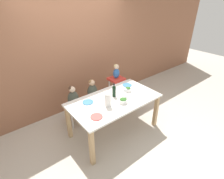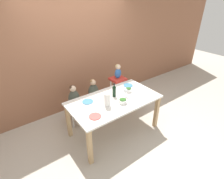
{
  "view_description": "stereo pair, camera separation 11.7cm",
  "coord_description": "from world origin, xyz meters",
  "px_view_note": "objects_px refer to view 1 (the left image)",
  "views": [
    {
      "loc": [
        -1.79,
        -2.16,
        2.53
      ],
      "look_at": [
        0.0,
        0.07,
        0.95
      ],
      "focal_mm": 28.0,
      "sensor_mm": 36.0,
      "label": 1
    },
    {
      "loc": [
        -1.7,
        -2.23,
        2.53
      ],
      "look_at": [
        0.0,
        0.07,
        0.95
      ],
      "focal_mm": 28.0,
      "sensor_mm": 36.0,
      "label": 2
    }
  ],
  "objects_px": {
    "paper_towel_roll": "(108,100)",
    "salad_bowl_large": "(123,101)",
    "person_child_center": "(92,90)",
    "salad_bowl_small": "(128,89)",
    "person_child_left": "(73,97)",
    "dinner_plate_back_left": "(88,102)",
    "wine_glass_near": "(126,91)",
    "dinner_plate_back_right": "(127,85)",
    "chair_far_center": "(93,101)",
    "dinner_plate_front_left": "(97,117)",
    "person_baby_right": "(116,71)",
    "wine_bottle": "(114,91)",
    "chair_right_highchair": "(116,84)",
    "chair_far_left": "(74,108)"
  },
  "relations": [
    {
      "from": "person_baby_right",
      "to": "dinner_plate_back_right",
      "type": "bearing_deg",
      "value": -100.32
    },
    {
      "from": "person_baby_right",
      "to": "salad_bowl_large",
      "type": "relative_size",
      "value": 2.25
    },
    {
      "from": "paper_towel_roll",
      "to": "chair_far_left",
      "type": "bearing_deg",
      "value": 108.03
    },
    {
      "from": "wine_glass_near",
      "to": "dinner_plate_front_left",
      "type": "height_order",
      "value": "wine_glass_near"
    },
    {
      "from": "person_baby_right",
      "to": "wine_glass_near",
      "type": "distance_m",
      "value": 0.9
    },
    {
      "from": "person_child_center",
      "to": "salad_bowl_small",
      "type": "height_order",
      "value": "person_child_center"
    },
    {
      "from": "paper_towel_roll",
      "to": "salad_bowl_large",
      "type": "height_order",
      "value": "paper_towel_roll"
    },
    {
      "from": "dinner_plate_back_left",
      "to": "wine_bottle",
      "type": "bearing_deg",
      "value": -14.43
    },
    {
      "from": "chair_far_center",
      "to": "chair_right_highchair",
      "type": "height_order",
      "value": "chair_right_highchair"
    },
    {
      "from": "paper_towel_roll",
      "to": "salad_bowl_small",
      "type": "height_order",
      "value": "paper_towel_roll"
    },
    {
      "from": "chair_right_highchair",
      "to": "wine_bottle",
      "type": "xyz_separation_m",
      "value": [
        -0.6,
        -0.65,
        0.31
      ]
    },
    {
      "from": "chair_far_left",
      "to": "person_baby_right",
      "type": "relative_size",
      "value": 1.28
    },
    {
      "from": "chair_far_left",
      "to": "person_baby_right",
      "type": "bearing_deg",
      "value": 0.05
    },
    {
      "from": "wine_bottle",
      "to": "person_child_center",
      "type": "bearing_deg",
      "value": 98.08
    },
    {
      "from": "chair_far_center",
      "to": "person_child_center",
      "type": "height_order",
      "value": "person_child_center"
    },
    {
      "from": "person_baby_right",
      "to": "wine_glass_near",
      "type": "bearing_deg",
      "value": -118.7
    },
    {
      "from": "chair_far_center",
      "to": "person_child_center",
      "type": "bearing_deg",
      "value": 90.0
    },
    {
      "from": "dinner_plate_back_left",
      "to": "dinner_plate_back_right",
      "type": "xyz_separation_m",
      "value": [
        1.03,
        0.04,
        0.0
      ]
    },
    {
      "from": "salad_bowl_large",
      "to": "dinner_plate_back_left",
      "type": "bearing_deg",
      "value": 140.06
    },
    {
      "from": "person_baby_right",
      "to": "wine_bottle",
      "type": "xyz_separation_m",
      "value": [
        -0.6,
        -0.65,
        -0.05
      ]
    },
    {
      "from": "chair_far_center",
      "to": "dinner_plate_front_left",
      "type": "relative_size",
      "value": 2.18
    },
    {
      "from": "chair_far_left",
      "to": "chair_far_center",
      "type": "bearing_deg",
      "value": 0.0
    },
    {
      "from": "salad_bowl_small",
      "to": "chair_right_highchair",
      "type": "bearing_deg",
      "value": 69.15
    },
    {
      "from": "salad_bowl_small",
      "to": "salad_bowl_large",
      "type": "bearing_deg",
      "value": -144.82
    },
    {
      "from": "dinner_plate_front_left",
      "to": "chair_far_center",
      "type": "bearing_deg",
      "value": 60.74
    },
    {
      "from": "person_child_left",
      "to": "person_baby_right",
      "type": "bearing_deg",
      "value": 0.02
    },
    {
      "from": "salad_bowl_large",
      "to": "chair_far_center",
      "type": "bearing_deg",
      "value": 94.58
    },
    {
      "from": "salad_bowl_large",
      "to": "salad_bowl_small",
      "type": "height_order",
      "value": "same"
    },
    {
      "from": "dinner_plate_back_right",
      "to": "dinner_plate_back_left",
      "type": "bearing_deg",
      "value": -177.65
    },
    {
      "from": "person_child_left",
      "to": "salad_bowl_large",
      "type": "relative_size",
      "value": 3.0
    },
    {
      "from": "chair_right_highchair",
      "to": "person_baby_right",
      "type": "distance_m",
      "value": 0.36
    },
    {
      "from": "person_baby_right",
      "to": "salad_bowl_small",
      "type": "bearing_deg",
      "value": -110.82
    },
    {
      "from": "paper_towel_roll",
      "to": "chair_right_highchair",
      "type": "bearing_deg",
      "value": 42.92
    },
    {
      "from": "wine_bottle",
      "to": "dinner_plate_front_left",
      "type": "distance_m",
      "value": 0.72
    },
    {
      "from": "person_child_left",
      "to": "wine_bottle",
      "type": "distance_m",
      "value": 0.88
    },
    {
      "from": "dinner_plate_front_left",
      "to": "dinner_plate_back_left",
      "type": "relative_size",
      "value": 1.0
    },
    {
      "from": "paper_towel_roll",
      "to": "salad_bowl_large",
      "type": "bearing_deg",
      "value": -20.11
    },
    {
      "from": "person_child_left",
      "to": "salad_bowl_large",
      "type": "bearing_deg",
      "value": -59.66
    },
    {
      "from": "chair_far_left",
      "to": "dinner_plate_back_left",
      "type": "relative_size",
      "value": 2.18
    },
    {
      "from": "person_baby_right",
      "to": "paper_towel_roll",
      "type": "xyz_separation_m",
      "value": [
        -0.89,
        -0.83,
        -0.04
      ]
    },
    {
      "from": "dinner_plate_back_left",
      "to": "salad_bowl_small",
      "type": "bearing_deg",
      "value": -10.78
    },
    {
      "from": "dinner_plate_front_left",
      "to": "wine_glass_near",
      "type": "bearing_deg",
      "value": 12.91
    },
    {
      "from": "person_child_left",
      "to": "salad_bowl_small",
      "type": "distance_m",
      "value": 1.14
    },
    {
      "from": "chair_right_highchair",
      "to": "salad_bowl_small",
      "type": "distance_m",
      "value": 0.76
    },
    {
      "from": "person_child_center",
      "to": "dinner_plate_back_left",
      "type": "height_order",
      "value": "person_child_center"
    },
    {
      "from": "person_child_left",
      "to": "dinner_plate_back_left",
      "type": "xyz_separation_m",
      "value": [
        0.05,
        -0.51,
        0.11
      ]
    },
    {
      "from": "salad_bowl_small",
      "to": "dinner_plate_back_right",
      "type": "bearing_deg",
      "value": 50.11
    },
    {
      "from": "person_child_center",
      "to": "wine_bottle",
      "type": "xyz_separation_m",
      "value": [
        0.09,
        -0.65,
        0.22
      ]
    },
    {
      "from": "chair_right_highchair",
      "to": "chair_far_left",
      "type": "bearing_deg",
      "value": 180.0
    },
    {
      "from": "wine_glass_near",
      "to": "salad_bowl_large",
      "type": "bearing_deg",
      "value": -142.67
    }
  ]
}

